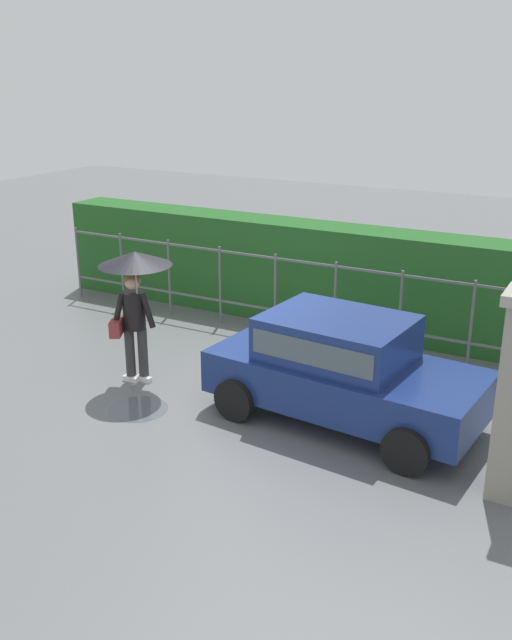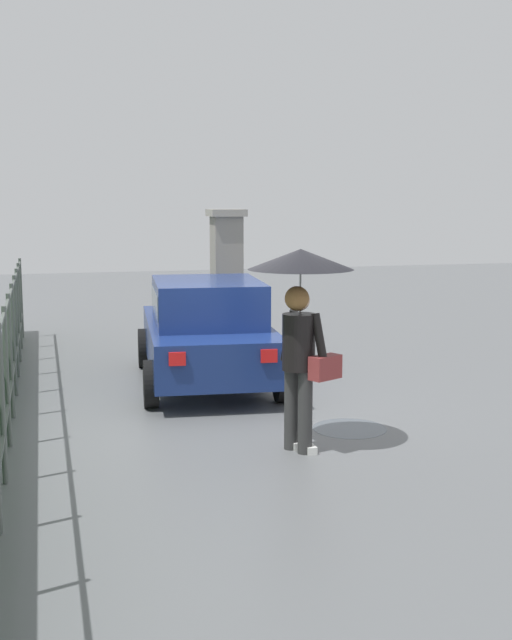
% 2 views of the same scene
% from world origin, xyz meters
% --- Properties ---
extents(ground_plane, '(40.00, 40.00, 0.00)m').
position_xyz_m(ground_plane, '(0.00, 0.00, 0.00)').
color(ground_plane, slate).
extents(car, '(3.86, 2.13, 1.48)m').
position_xyz_m(car, '(1.84, -0.12, 0.80)').
color(car, navy).
rests_on(car, ground).
extents(pedestrian, '(1.09, 1.09, 2.09)m').
position_xyz_m(pedestrian, '(-1.37, -0.45, 1.60)').
color(pedestrian, '#333333').
rests_on(pedestrian, ground).
extents(gate_pillar, '(0.60, 0.60, 2.42)m').
position_xyz_m(gate_pillar, '(4.26, -0.95, 1.24)').
color(gate_pillar, gray).
rests_on(gate_pillar, ground).
extents(fence_section, '(11.73, 0.05, 1.50)m').
position_xyz_m(fence_section, '(0.65, 2.49, 0.82)').
color(fence_section, '#59605B').
rests_on(fence_section, ground).
extents(puddle_near, '(0.85, 0.85, 0.00)m').
position_xyz_m(puddle_near, '(-0.80, -1.24, 0.00)').
color(puddle_near, '#4C545B').
rests_on(puddle_near, ground).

